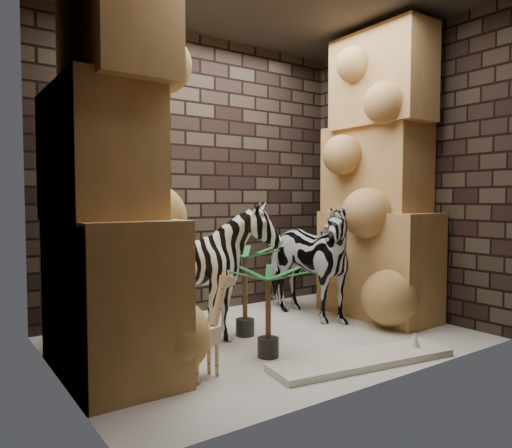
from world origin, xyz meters
TOP-DOWN VIEW (x-y plane):
  - floor at (0.00, 0.00)m, footprint 3.50×3.50m
  - wall_back at (0.00, 1.25)m, footprint 3.50×0.00m
  - wall_front at (0.00, -1.25)m, footprint 3.50×0.00m
  - wall_left at (-1.75, 0.00)m, footprint 0.00×3.00m
  - wall_right at (1.75, 0.00)m, footprint 0.00×3.00m
  - rock_pillar_left at (-1.40, 0.00)m, footprint 0.68×1.30m
  - rock_pillar_right at (1.42, 0.00)m, footprint 0.58×1.25m
  - zebra_right at (0.72, 0.38)m, footprint 0.69×1.20m
  - zebra_left at (-0.50, 0.26)m, footprint 1.14×1.34m
  - giraffe_toy at (-0.94, -0.52)m, footprint 0.41×0.24m
  - palm_front at (-0.12, 0.20)m, footprint 0.36×0.36m
  - palm_back at (-0.29, -0.39)m, footprint 0.36×0.36m
  - surfboard at (0.21, -0.91)m, footprint 1.53×0.60m

SIDE VIEW (x-z plane):
  - floor at x=0.00m, z-range 0.00..0.00m
  - surfboard at x=0.21m, z-range 0.00..0.05m
  - palm_back at x=-0.29m, z-range 0.00..0.71m
  - giraffe_toy at x=-0.94m, z-range 0.00..0.75m
  - palm_front at x=-0.12m, z-range 0.00..0.81m
  - zebra_left at x=-0.50m, z-range 0.00..1.10m
  - zebra_right at x=0.72m, z-range 0.00..1.39m
  - wall_back at x=0.00m, z-range -0.25..3.25m
  - wall_front at x=0.00m, z-range -0.25..3.25m
  - wall_left at x=-1.75m, z-range 0.00..3.00m
  - wall_right at x=1.75m, z-range 0.00..3.00m
  - rock_pillar_left at x=-1.40m, z-range 0.00..3.00m
  - rock_pillar_right at x=1.42m, z-range 0.00..3.00m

